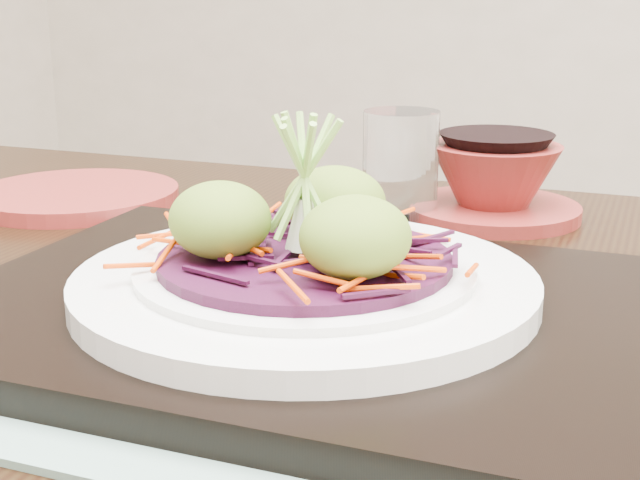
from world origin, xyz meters
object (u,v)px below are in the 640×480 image
at_px(terracotta_bowl_set, 494,185).
at_px(water_glass, 400,165).
at_px(serving_tray, 305,312).
at_px(white_plate, 305,282).
at_px(terracotta_side_plate, 76,196).
at_px(dining_table, 302,471).

bearing_deg(terracotta_bowl_set, water_glass, -152.57).
distance_m(serving_tray, terracotta_bowl_set, 0.31).
xyz_separation_m(serving_tray, white_plate, (0.00, 0.00, 0.02)).
bearing_deg(terracotta_bowl_set, terracotta_side_plate, -162.57).
distance_m(dining_table, water_glass, 0.29).
xyz_separation_m(terracotta_side_plate, terracotta_bowl_set, (0.35, 0.11, 0.02)).
bearing_deg(serving_tray, dining_table, 118.48).
height_order(serving_tray, terracotta_side_plate, serving_tray).
height_order(white_plate, water_glass, water_glass).
distance_m(dining_table, white_plate, 0.13).
relative_size(serving_tray, white_plate, 1.54).
distance_m(terracotta_side_plate, water_glass, 0.30).
height_order(dining_table, water_glass, water_glass).
xyz_separation_m(dining_table, terracotta_bowl_set, (0.04, 0.29, 0.13)).
height_order(water_glass, terracotta_bowl_set, water_glass).
bearing_deg(serving_tray, terracotta_bowl_set, 80.34).
bearing_deg(water_glass, white_plate, -81.27).
bearing_deg(terracotta_bowl_set, dining_table, -98.02).
xyz_separation_m(white_plate, terracotta_side_plate, (-0.32, 0.19, -0.02)).
distance_m(white_plate, terracotta_bowl_set, 0.31).
height_order(terracotta_side_plate, terracotta_bowl_set, terracotta_bowl_set).
bearing_deg(serving_tray, water_glass, 94.70).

